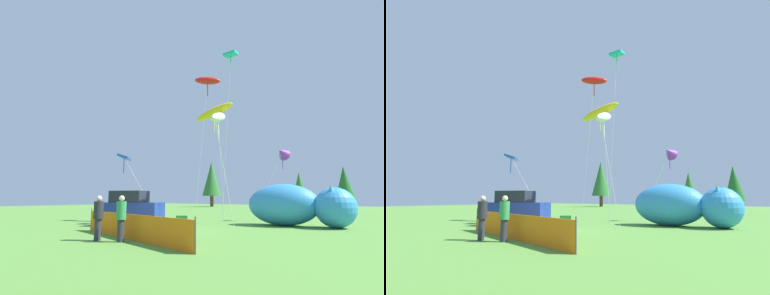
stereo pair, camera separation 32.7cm
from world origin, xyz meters
TOP-DOWN VIEW (x-y plane):
  - ground_plane at (0.00, 0.00)m, footprint 120.00×120.00m
  - parked_car at (-3.01, 0.94)m, footprint 4.18×3.04m
  - folding_chair at (2.94, -0.99)m, footprint 0.77×0.77m
  - inflatable_cat at (5.14, 7.41)m, footprint 6.65×3.15m
  - safety_fence at (1.66, -2.97)m, footprint 8.91×1.95m
  - spectator_in_blue_shirt at (2.08, -3.74)m, footprint 0.40×0.40m
  - spectator_in_white_shirt at (1.00, -4.09)m, footprint 0.40×0.40m
  - kite_red_lizard at (-1.04, 6.55)m, footprint 2.82×1.60m
  - kite_blue_box at (-6.97, 3.34)m, footprint 3.21×2.12m
  - kite_teal_diamond at (1.63, 5.72)m, footprint 2.17×1.50m
  - kite_white_ghost at (1.93, 3.60)m, footprint 1.16×2.37m
  - kite_purple_delta at (2.95, 10.95)m, footprint 2.23×2.62m
  - kite_yellow_hero at (1.04, 4.41)m, footprint 2.99×0.99m
  - horizon_tree_east at (-5.86, 38.92)m, footprint 2.51×2.51m
  - horizon_tree_west at (3.05, 29.92)m, footprint 2.41×2.41m
  - horizon_tree_mid at (-23.85, 38.81)m, footprint 3.85×3.85m

SIDE VIEW (x-z plane):
  - ground_plane at x=0.00m, z-range 0.00..0.00m
  - safety_fence at x=1.66m, z-range -0.05..1.11m
  - folding_chair at x=2.94m, z-range 0.08..1.04m
  - spectator_in_white_shirt at x=1.00m, z-range 0.08..1.93m
  - spectator_in_blue_shirt at x=2.08m, z-range 0.08..1.93m
  - parked_car at x=-3.01m, z-range -0.03..2.16m
  - inflatable_cat at x=5.14m, z-range -0.10..2.54m
  - horizon_tree_west at x=3.05m, z-range 0.65..6.40m
  - horizon_tree_east at x=-5.86m, z-range 0.68..6.67m
  - kite_blue_box at x=-6.97m, z-range 2.27..7.49m
  - kite_purple_delta at x=2.95m, z-range 2.32..8.21m
  - horizon_tree_mid at x=-23.85m, z-range 1.05..10.23m
  - kite_white_ghost at x=1.93m, z-range 3.05..10.42m
  - kite_yellow_hero at x=1.04m, z-range 3.34..11.51m
  - kite_red_lizard at x=-1.04m, z-range 5.17..16.51m
  - kite_teal_diamond at x=1.63m, z-range 5.55..17.66m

